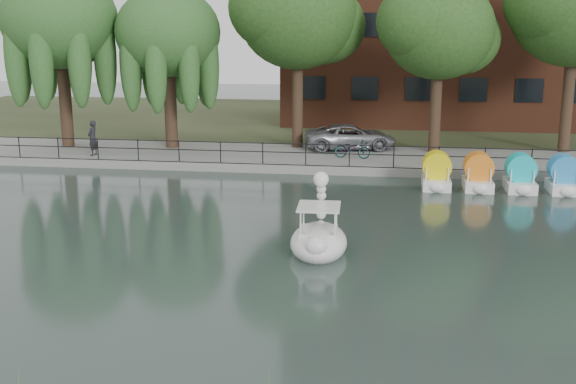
% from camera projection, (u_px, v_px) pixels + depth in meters
% --- Properties ---
extents(ground_plane, '(120.00, 120.00, 0.00)m').
position_uv_depth(ground_plane, '(251.00, 268.00, 20.48)').
color(ground_plane, '#3C514C').
extents(promenade, '(40.00, 6.00, 0.40)m').
position_uv_depth(promenade, '(312.00, 158.00, 35.84)').
color(promenade, gray).
rests_on(promenade, ground_plane).
extents(kerb, '(40.00, 0.25, 0.40)m').
position_uv_depth(kerb, '(305.00, 170.00, 33.00)').
color(kerb, gray).
rests_on(kerb, ground_plane).
extents(land_strip, '(60.00, 22.00, 0.36)m').
position_uv_depth(land_strip, '(334.00, 121.00, 49.33)').
color(land_strip, '#47512D').
rests_on(land_strip, ground_plane).
extents(railing, '(32.00, 0.05, 1.00)m').
position_uv_depth(railing, '(306.00, 149.00, 32.98)').
color(railing, black).
rests_on(railing, promenade).
extents(willow_left, '(5.88, 5.88, 9.01)m').
position_uv_depth(willow_left, '(60.00, 20.00, 36.57)').
color(willow_left, '#473323').
rests_on(willow_left, promenade).
extents(willow_mid, '(5.32, 5.32, 8.15)m').
position_uv_depth(willow_mid, '(168.00, 33.00, 36.44)').
color(willow_mid, '#473323').
rests_on(willow_mid, promenade).
extents(broadleaf_center, '(6.00, 6.00, 9.25)m').
position_uv_depth(broadleaf_center, '(298.00, 16.00, 36.32)').
color(broadleaf_center, '#473323').
rests_on(broadleaf_center, promenade).
extents(broadleaf_right, '(5.40, 5.40, 8.32)m').
position_uv_depth(broadleaf_right, '(439.00, 30.00, 35.03)').
color(broadleaf_right, '#473323').
rests_on(broadleaf_right, promenade).
extents(broadleaf_far, '(6.30, 6.30, 9.71)m').
position_uv_depth(broadleaf_far, '(576.00, 9.00, 34.86)').
color(broadleaf_far, '#473323').
rests_on(broadleaf_far, promenade).
extents(minivan, '(3.58, 5.73, 1.48)m').
position_uv_depth(minivan, '(350.00, 135.00, 36.94)').
color(minivan, gray).
rests_on(minivan, promenade).
extents(bicycle, '(0.80, 1.78, 1.00)m').
position_uv_depth(bicycle, '(352.00, 148.00, 34.63)').
color(bicycle, gray).
rests_on(bicycle, promenade).
extents(pedestrian, '(0.59, 0.78, 1.98)m').
position_uv_depth(pedestrian, '(93.00, 135.00, 35.18)').
color(pedestrian, black).
rests_on(pedestrian, promenade).
extents(swan_boat, '(1.82, 2.87, 2.31)m').
position_uv_depth(swan_boat, '(319.00, 236.00, 21.82)').
color(swan_boat, white).
rests_on(swan_boat, ground_plane).
extents(pedal_boat_row, '(9.65, 1.70, 1.40)m').
position_uv_depth(pedal_boat_row, '(542.00, 177.00, 29.57)').
color(pedal_boat_row, white).
rests_on(pedal_boat_row, ground_plane).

